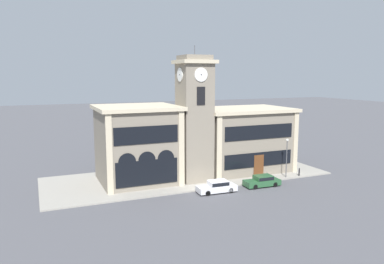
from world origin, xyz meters
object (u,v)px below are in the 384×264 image
(parked_car_near, at_px, (217,186))
(bollard, at_px, (299,172))
(parked_car_mid, at_px, (262,181))
(street_lamp, at_px, (287,152))

(parked_car_near, relative_size, bollard, 4.48)
(parked_car_near, bearing_deg, bollard, -169.87)
(parked_car_near, xyz_separation_m, parked_car_mid, (6.26, 0.00, -0.02))
(street_lamp, xyz_separation_m, bollard, (2.09, -0.10, -2.94))
(parked_car_near, bearing_deg, parked_car_mid, -177.57)
(parked_car_mid, bearing_deg, street_lamp, -156.71)
(parked_car_mid, xyz_separation_m, street_lamp, (5.00, 1.90, 2.90))
(street_lamp, bearing_deg, parked_car_near, -170.40)
(street_lamp, height_order, bollard, street_lamp)
(parked_car_near, xyz_separation_m, street_lamp, (11.26, 1.90, 2.87))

